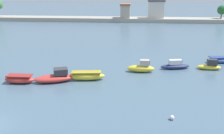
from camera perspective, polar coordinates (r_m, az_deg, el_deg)
name	(u,v)px	position (r m, az deg, el deg)	size (l,w,h in m)	color
moored_boat_2	(20,79)	(34.68, -20.42, -2.62)	(4.00, 1.60, 1.09)	#C63833
moored_boat_3	(56,77)	(33.77, -12.80, -2.27)	(5.63, 3.71, 1.77)	#C63833
moored_boat_4	(86,76)	(33.74, -5.88, -2.03)	(5.10, 2.06, 1.17)	yellow
moored_boat_5	(141,68)	(36.93, 6.73, -0.16)	(4.02, 1.46, 1.85)	yellow
moored_boat_6	(175,66)	(39.33, 14.27, 0.31)	(4.74, 2.19, 1.44)	navy
moored_boat_7	(210,66)	(40.61, 21.50, 0.23)	(3.63, 1.45, 1.60)	yellow
moored_boat_8	(221,60)	(45.06, 23.77, 1.53)	(5.25, 2.59, 1.01)	#3856A8
mooring_buoy_2	(172,118)	(24.66, 13.59, -11.20)	(0.44, 0.44, 0.44)	white
distant_shoreline	(87,16)	(93.90, -5.71, 11.51)	(125.18, 7.32, 7.77)	#9E998C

